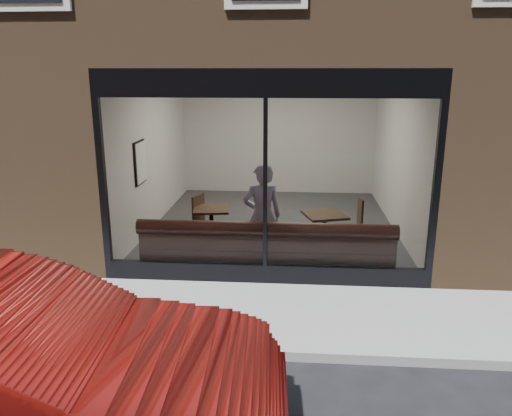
# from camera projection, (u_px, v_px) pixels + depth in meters

# --- Properties ---
(ground) EXTENTS (120.00, 120.00, 0.00)m
(ground) POSITION_uv_depth(u_px,v_px,m) (254.00, 355.00, 5.74)
(ground) COLOR black
(ground) RESTS_ON ground
(sidewalk_near) EXTENTS (40.00, 2.00, 0.01)m
(sidewalk_near) POSITION_uv_depth(u_px,v_px,m) (260.00, 314.00, 6.70)
(sidewalk_near) COLOR gray
(sidewalk_near) RESTS_ON ground
(kerb_near) EXTENTS (40.00, 0.10, 0.12)m
(kerb_near) POSITION_uv_depth(u_px,v_px,m) (254.00, 353.00, 5.68)
(kerb_near) COLOR gray
(kerb_near) RESTS_ON ground
(host_building_pier_left) EXTENTS (2.50, 12.00, 3.20)m
(host_building_pier_left) POSITION_uv_depth(u_px,v_px,m) (138.00, 132.00, 13.28)
(host_building_pier_left) COLOR brown
(host_building_pier_left) RESTS_ON ground
(host_building_pier_right) EXTENTS (2.50, 12.00, 3.20)m
(host_building_pier_right) POSITION_uv_depth(u_px,v_px,m) (425.00, 134.00, 12.73)
(host_building_pier_right) COLOR brown
(host_building_pier_right) RESTS_ON ground
(host_building_backfill) EXTENTS (5.00, 6.00, 3.20)m
(host_building_backfill) POSITION_uv_depth(u_px,v_px,m) (282.00, 122.00, 15.89)
(host_building_backfill) COLOR brown
(host_building_backfill) RESTS_ON ground
(cafe_floor) EXTENTS (6.00, 6.00, 0.00)m
(cafe_floor) POSITION_uv_depth(u_px,v_px,m) (273.00, 225.00, 10.54)
(cafe_floor) COLOR #2D2D30
(cafe_floor) RESTS_ON ground
(cafe_ceiling) EXTENTS (6.00, 6.00, 0.00)m
(cafe_ceiling) POSITION_uv_depth(u_px,v_px,m) (275.00, 69.00, 9.70)
(cafe_ceiling) COLOR white
(cafe_ceiling) RESTS_ON host_building_upper
(cafe_wall_back) EXTENTS (5.00, 0.00, 5.00)m
(cafe_wall_back) POSITION_uv_depth(u_px,v_px,m) (279.00, 133.00, 13.00)
(cafe_wall_back) COLOR silver
(cafe_wall_back) RESTS_ON ground
(cafe_wall_left) EXTENTS (0.00, 6.00, 6.00)m
(cafe_wall_left) POSITION_uv_depth(u_px,v_px,m) (154.00, 149.00, 10.31)
(cafe_wall_left) COLOR silver
(cafe_wall_left) RESTS_ON ground
(cafe_wall_right) EXTENTS (0.00, 6.00, 6.00)m
(cafe_wall_right) POSITION_uv_depth(u_px,v_px,m) (398.00, 152.00, 9.94)
(cafe_wall_right) COLOR silver
(cafe_wall_right) RESTS_ON ground
(storefront_kick) EXTENTS (5.00, 0.10, 0.30)m
(storefront_kick) POSITION_uv_depth(u_px,v_px,m) (265.00, 274.00, 7.67)
(storefront_kick) COLOR black
(storefront_kick) RESTS_ON ground
(storefront_header) EXTENTS (5.00, 0.10, 0.40)m
(storefront_header) POSITION_uv_depth(u_px,v_px,m) (266.00, 83.00, 6.92)
(storefront_header) COLOR black
(storefront_header) RESTS_ON host_building_upper
(storefront_mullion) EXTENTS (0.06, 0.10, 2.50)m
(storefront_mullion) POSITION_uv_depth(u_px,v_px,m) (265.00, 185.00, 7.30)
(storefront_mullion) COLOR black
(storefront_mullion) RESTS_ON storefront_kick
(storefront_glass) EXTENTS (4.80, 0.00, 4.80)m
(storefront_glass) POSITION_uv_depth(u_px,v_px,m) (265.00, 185.00, 7.27)
(storefront_glass) COLOR white
(storefront_glass) RESTS_ON storefront_kick
(banquette) EXTENTS (4.00, 0.55, 0.45)m
(banquette) POSITION_uv_depth(u_px,v_px,m) (266.00, 260.00, 8.04)
(banquette) COLOR #3E1B16
(banquette) RESTS_ON cafe_floor
(person) EXTENTS (0.71, 0.55, 1.75)m
(person) POSITION_uv_depth(u_px,v_px,m) (262.00, 216.00, 8.14)
(person) COLOR #99A1CA
(person) RESTS_ON cafe_floor
(cafe_table_left) EXTENTS (0.71, 0.71, 0.04)m
(cafe_table_left) POSITION_uv_depth(u_px,v_px,m) (211.00, 209.00, 9.05)
(cafe_table_left) COLOR black
(cafe_table_left) RESTS_ON cafe_floor
(cafe_table_right) EXTENTS (0.85, 0.85, 0.04)m
(cafe_table_right) POSITION_uv_depth(u_px,v_px,m) (325.00, 215.00, 8.69)
(cafe_table_right) COLOR black
(cafe_table_right) RESTS_ON cafe_floor
(cafe_chair_left) EXTENTS (0.54, 0.54, 0.04)m
(cafe_chair_left) POSITION_uv_depth(u_px,v_px,m) (190.00, 230.00, 9.48)
(cafe_chair_left) COLOR black
(cafe_chair_left) RESTS_ON cafe_floor
(cafe_chair_right) EXTENTS (0.42, 0.42, 0.04)m
(cafe_chair_right) POSITION_uv_depth(u_px,v_px,m) (349.00, 235.00, 9.20)
(cafe_chair_right) COLOR black
(cafe_chair_right) RESTS_ON cafe_floor
(wall_poster) EXTENTS (0.02, 0.56, 0.75)m
(wall_poster) POSITION_uv_depth(u_px,v_px,m) (141.00, 162.00, 9.34)
(wall_poster) COLOR white
(wall_poster) RESTS_ON cafe_wall_left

